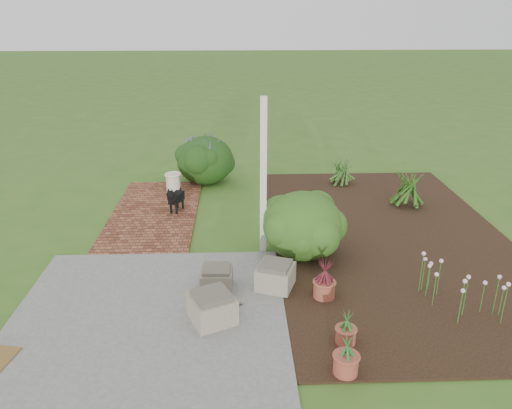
{
  "coord_description": "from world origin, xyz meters",
  "views": [
    {
      "loc": [
        -0.09,
        -7.15,
        3.71
      ],
      "look_at": [
        0.2,
        0.4,
        0.7
      ],
      "focal_mm": 35.0,
      "sensor_mm": 36.0,
      "label": 1
    }
  ],
  "objects_px": {
    "black_dog": "(175,197)",
    "cream_ceramic_urn": "(173,183)",
    "evergreen_shrub": "(303,224)",
    "stone_trough_near": "(212,309)"
  },
  "relations": [
    {
      "from": "black_dog",
      "to": "evergreen_shrub",
      "type": "bearing_deg",
      "value": -20.16
    },
    {
      "from": "cream_ceramic_urn",
      "to": "evergreen_shrub",
      "type": "bearing_deg",
      "value": -51.01
    },
    {
      "from": "cream_ceramic_urn",
      "to": "evergreen_shrub",
      "type": "height_order",
      "value": "evergreen_shrub"
    },
    {
      "from": "black_dog",
      "to": "cream_ceramic_urn",
      "type": "relative_size",
      "value": 1.36
    },
    {
      "from": "black_dog",
      "to": "evergreen_shrub",
      "type": "distance_m",
      "value": 2.87
    },
    {
      "from": "stone_trough_near",
      "to": "black_dog",
      "type": "height_order",
      "value": "black_dog"
    },
    {
      "from": "black_dog",
      "to": "cream_ceramic_urn",
      "type": "distance_m",
      "value": 1.1
    },
    {
      "from": "stone_trough_near",
      "to": "cream_ceramic_urn",
      "type": "height_order",
      "value": "cream_ceramic_urn"
    },
    {
      "from": "evergreen_shrub",
      "to": "black_dog",
      "type": "bearing_deg",
      "value": 140.16
    },
    {
      "from": "black_dog",
      "to": "cream_ceramic_urn",
      "type": "height_order",
      "value": "black_dog"
    }
  ]
}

